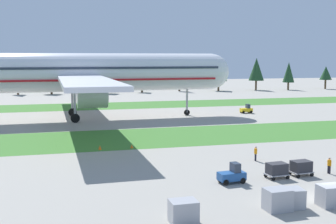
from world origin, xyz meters
TOP-DOWN VIEW (x-y plane):
  - ground_plane at (0.00, 0.00)m, footprint 400.00×400.00m
  - grass_strip_near at (0.00, 32.19)m, footprint 320.00×16.65m
  - grass_strip_far at (0.00, 77.48)m, footprint 320.00×16.65m
  - airliner at (-16.14, 54.82)m, footprint 60.06×74.26m
  - baggage_tug at (-5.78, 6.36)m, footprint 2.70×1.52m
  - cargo_dolly_lead at (-0.77, 6.78)m, footprint 2.32×1.68m
  - cargo_dolly_second at (2.12, 7.03)m, footprint 2.32×1.68m
  - pushback_tractor at (18.35, 55.35)m, footprint 2.62×1.34m
  - ground_crew_marshaller at (5.37, 6.95)m, footprint 0.36×0.56m
  - ground_crew_loader at (0.44, 14.08)m, footprint 0.36×0.54m
  - uld_container_0 at (-13.28, -2.22)m, footprint 2.02×1.63m
  - uld_container_1 at (-5.30, -1.60)m, footprint 2.06×1.68m
  - uld_container_2 at (-0.55, -1.76)m, footprint 2.02×1.62m
  - uld_container_3 at (-3.96, -1.27)m, footprint 2.14×1.78m
  - taxiway_marker_0 at (-12.43, 24.90)m, footprint 0.44×0.44m
  - taxiway_marker_1 at (-16.68, 24.98)m, footprint 0.44×0.44m
  - distant_tree_line at (-3.23, 116.83)m, footprint 192.73×10.00m

SIDE VIEW (x-z plane):
  - ground_plane at x=0.00m, z-range 0.00..0.00m
  - grass_strip_near at x=0.00m, z-range 0.00..0.01m
  - grass_strip_far at x=0.00m, z-range 0.00..0.01m
  - taxiway_marker_0 at x=-12.43m, z-range 0.00..0.47m
  - taxiway_marker_1 at x=-16.68m, z-range 0.00..0.60m
  - uld_container_3 at x=-3.96m, z-range 0.00..1.57m
  - baggage_tug at x=-5.78m, z-range -0.17..1.80m
  - pushback_tractor at x=18.35m, z-range -0.17..1.80m
  - uld_container_0 at x=-13.28m, z-range 0.00..1.69m
  - uld_container_2 at x=-0.55m, z-range 0.00..1.73m
  - uld_container_1 at x=-5.30m, z-range 0.00..1.75m
  - cargo_dolly_lead at x=-0.77m, z-range 0.14..1.69m
  - cargo_dolly_second at x=2.12m, z-range 0.14..1.69m
  - ground_crew_marshaller at x=5.37m, z-range 0.08..1.82m
  - ground_crew_loader at x=0.44m, z-range 0.08..1.82m
  - distant_tree_line at x=-3.23m, z-range 0.24..12.68m
  - airliner at x=-16.14m, z-range -3.63..22.09m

